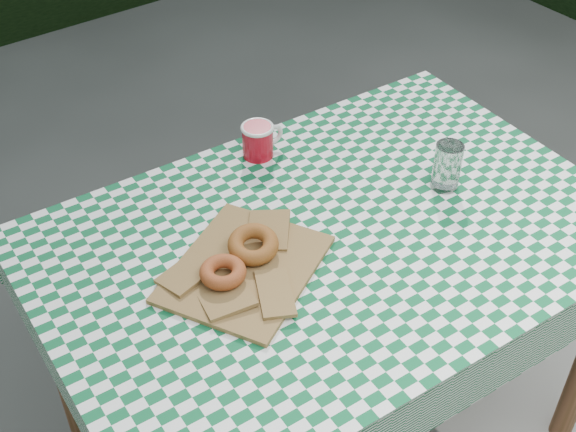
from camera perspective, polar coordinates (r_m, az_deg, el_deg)
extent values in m
cube|color=brown|center=(1.94, 2.97, -9.77)|extent=(1.29, 0.90, 0.75)
cube|color=#0D582F|center=(1.67, 3.41, -1.39)|extent=(1.31, 0.92, 0.01)
cube|color=olive|center=(1.57, -3.24, -3.85)|extent=(0.42, 0.39, 0.02)
torus|color=#99461F|center=(1.53, -4.86, -4.18)|extent=(0.12, 0.12, 0.03)
torus|color=brown|center=(1.59, -2.61, -2.13)|extent=(0.15, 0.15, 0.03)
cylinder|color=silver|center=(1.79, 11.75, 3.64)|extent=(0.08, 0.08, 0.12)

